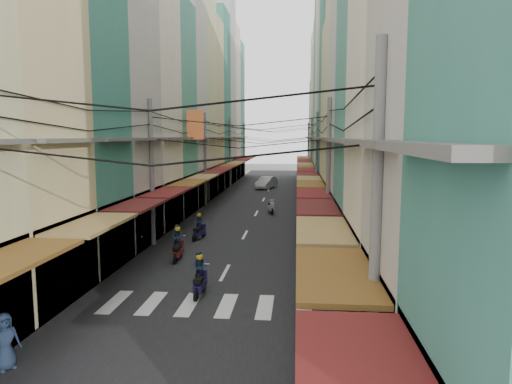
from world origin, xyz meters
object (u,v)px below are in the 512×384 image
Objects in this scene: market_umbrella at (409,264)px; bicycle at (388,269)px; white_car at (266,189)px; traffic_sign at (328,223)px.

bicycle is at bearing 83.19° from market_umbrella.
white_car is 40.14m from market_umbrella.
market_umbrella is at bearing 172.55° from bicycle.
bicycle is at bearing -60.44° from white_car.
white_car is at bearing 13.11° from bicycle.
traffic_sign is (-2.72, 1.34, 1.86)m from bicycle.
market_umbrella is (-0.87, -7.27, 2.31)m from bicycle.
market_umbrella is at bearing -64.12° from white_car.
white_car is 33.14m from bicycle.
white_car reaches higher than bicycle.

